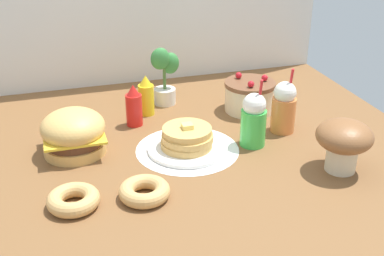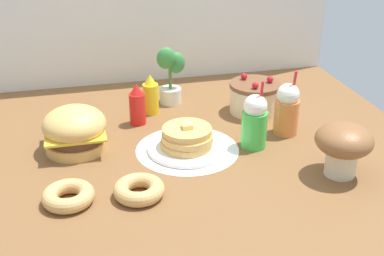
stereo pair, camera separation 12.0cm
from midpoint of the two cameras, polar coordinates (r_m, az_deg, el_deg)
ground_plane at (r=2.38m, az=0.09°, el=-3.07°), size 2.41×2.03×0.02m
doily_mat at (r=2.40m, az=0.90°, el=-2.46°), size 0.50×0.50×0.00m
burger at (r=2.42m, az=-11.80°, el=-0.22°), size 0.30×0.30×0.22m
pancake_stack at (r=2.38m, az=0.88°, el=-1.43°), size 0.38×0.38×0.13m
layer_cake at (r=2.80m, az=8.35°, el=3.48°), size 0.28×0.28×0.21m
ketchup_bottle at (r=2.63m, az=-4.94°, el=2.58°), size 0.09×0.09×0.23m
mustard_bottle at (r=2.75m, az=-3.47°, el=3.70°), size 0.09×0.09×0.23m
cream_soda_cup at (r=2.41m, az=8.54°, el=0.74°), size 0.12×0.12×0.34m
orange_float_cup at (r=2.56m, az=12.06°, el=2.09°), size 0.12×0.12×0.34m
donut_pink_glaze at (r=2.06m, az=-12.26°, el=-7.53°), size 0.21×0.21×0.06m
donut_chocolate at (r=2.05m, az=-4.37°, el=-6.98°), size 0.21×0.21×0.06m
potted_plant at (r=2.86m, az=-1.34°, el=6.30°), size 0.17×0.13×0.34m
mushroom_stool at (r=2.25m, az=18.32°, el=-1.81°), size 0.25×0.25×0.24m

